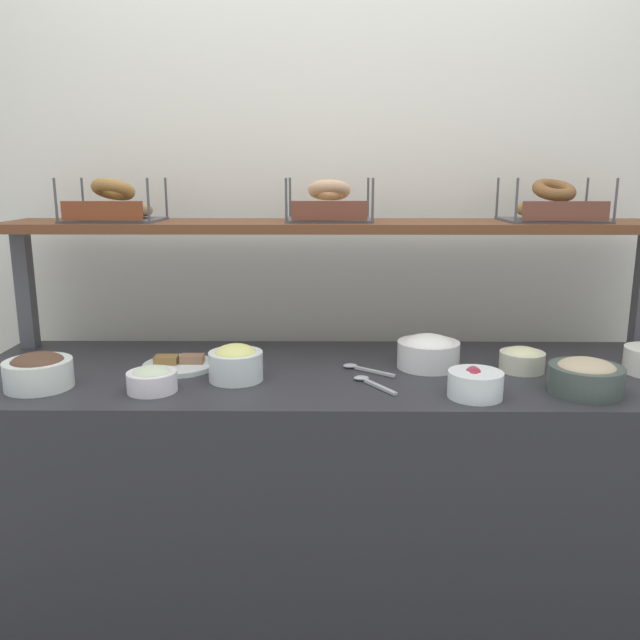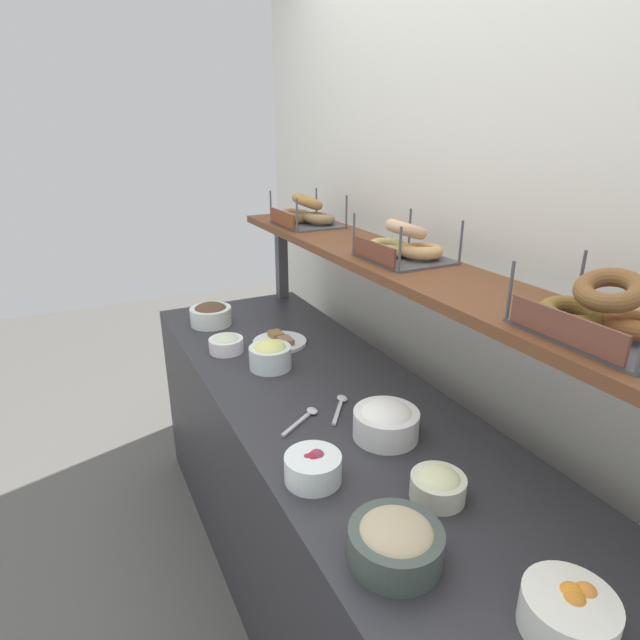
{
  "view_description": "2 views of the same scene",
  "coord_description": "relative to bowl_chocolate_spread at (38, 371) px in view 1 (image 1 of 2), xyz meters",
  "views": [
    {
      "loc": [
        -0.03,
        -1.88,
        1.43
      ],
      "look_at": [
        -0.04,
        0.03,
        1.0
      ],
      "focal_mm": 36.26,
      "sensor_mm": 36.0,
      "label": 1
    },
    {
      "loc": [
        1.36,
        -0.71,
        1.7
      ],
      "look_at": [
        -0.11,
        0.02,
        1.08
      ],
      "focal_mm": 29.14,
      "sensor_mm": 36.0,
      "label": 2
    }
  ],
  "objects": [
    {
      "name": "bowl_potato_salad",
      "position": [
        1.39,
        0.17,
        -0.01
      ],
      "size": [
        0.13,
        0.13,
        0.07
      ],
      "color": "silver",
      "rests_on": "deli_counter"
    },
    {
      "name": "bowl_egg_salad",
      "position": [
        0.54,
        0.07,
        0.0
      ],
      "size": [
        0.16,
        0.16,
        0.11
      ],
      "color": "white",
      "rests_on": "deli_counter"
    },
    {
      "name": "bowl_beet_salad",
      "position": [
        1.19,
        -0.07,
        -0.01
      ],
      "size": [
        0.15,
        0.15,
        0.08
      ],
      "color": "white",
      "rests_on": "deli_counter"
    },
    {
      "name": "deli_counter",
      "position": [
        0.82,
        0.17,
        -0.47
      ],
      "size": [
        2.21,
        0.7,
        0.85
      ],
      "primitive_type": "cube",
      "color": "#2D2D33",
      "rests_on": "ground_plane"
    },
    {
      "name": "bagel_basket_everything",
      "position": [
        0.1,
        0.43,
        0.43
      ],
      "size": [
        0.3,
        0.25,
        0.15
      ],
      "color": "#4C4C51",
      "rests_on": "upper_shelf"
    },
    {
      "name": "bowl_cream_cheese",
      "position": [
        1.11,
        0.2,
        0.0
      ],
      "size": [
        0.19,
        0.19,
        0.1
      ],
      "color": "white",
      "rests_on": "deli_counter"
    },
    {
      "name": "ground_plane",
      "position": [
        0.82,
        0.17,
        -0.9
      ],
      "size": [
        8.0,
        8.0,
        0.0
      ],
      "primitive_type": "plane",
      "color": "#595651"
    },
    {
      "name": "serving_spoon_by_edge",
      "position": [
        0.9,
        0.17,
        -0.04
      ],
      "size": [
        0.15,
        0.12,
        0.01
      ],
      "color": "#B7B7BC",
      "rests_on": "deli_counter"
    },
    {
      "name": "back_wall",
      "position": [
        0.82,
        0.72,
        0.3
      ],
      "size": [
        3.41,
        0.06,
        2.4
      ],
      "primitive_type": "cube",
      "color": "silver",
      "rests_on": "ground_plane"
    },
    {
      "name": "bagel_basket_plain",
      "position": [
        0.81,
        0.45,
        0.43
      ],
      "size": [
        0.29,
        0.26,
        0.14
      ],
      "color": "#4C4C51",
      "rests_on": "upper_shelf"
    },
    {
      "name": "upper_shelf",
      "position": [
        0.82,
        0.44,
        0.37
      ],
      "size": [
        2.17,
        0.32,
        0.03
      ],
      "primitive_type": "cube",
      "color": "brown",
      "rests_on": "shelf_riser_left"
    },
    {
      "name": "bowl_hummus",
      "position": [
        1.5,
        -0.03,
        -0.0
      ],
      "size": [
        0.2,
        0.2,
        0.1
      ],
      "color": "#435049",
      "rests_on": "deli_counter"
    },
    {
      "name": "bowl_chocolate_spread",
      "position": [
        0.0,
        0.0,
        0.0
      ],
      "size": [
        0.18,
        0.18,
        0.1
      ],
      "color": "white",
      "rests_on": "deli_counter"
    },
    {
      "name": "serving_spoon_near_plate",
      "position": [
        0.92,
        0.04,
        -0.04
      ],
      "size": [
        0.11,
        0.15,
        0.01
      ],
      "color": "#B7B7BC",
      "rests_on": "deli_counter"
    },
    {
      "name": "bagel_basket_cinnamon_raisin",
      "position": [
        1.54,
        0.44,
        0.43
      ],
      "size": [
        0.32,
        0.26,
        0.14
      ],
      "color": "#4C4C51",
      "rests_on": "upper_shelf"
    },
    {
      "name": "bowl_scallion_spread",
      "position": [
        0.32,
        -0.03,
        -0.01
      ],
      "size": [
        0.14,
        0.14,
        0.07
      ],
      "color": "white",
      "rests_on": "deli_counter"
    },
    {
      "name": "serving_plate_white",
      "position": [
        0.35,
        0.19,
        -0.04
      ],
      "size": [
        0.22,
        0.22,
        0.04
      ],
      "color": "white",
      "rests_on": "deli_counter"
    },
    {
      "name": "shelf_riser_left",
      "position": [
        -0.22,
        0.44,
        0.15
      ],
      "size": [
        0.05,
        0.05,
        0.4
      ],
      "primitive_type": "cube",
      "color": "#4C4C51",
      "rests_on": "deli_counter"
    }
  ]
}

